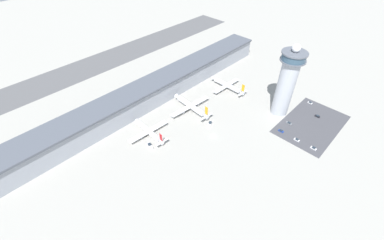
{
  "coord_description": "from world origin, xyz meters",
  "views": [
    {
      "loc": [
        -113.48,
        -86.4,
        138.61
      ],
      "look_at": [
        -5.29,
        17.94,
        9.42
      ],
      "focal_mm": 24.0,
      "sensor_mm": 36.0,
      "label": 1
    }
  ],
  "objects_px": {
    "service_truck_fuel": "(150,146)",
    "car_navy_sedan": "(289,123)",
    "car_grey_coupe": "(314,148)",
    "car_white_wagon": "(310,103)",
    "airplane_gate_charlie": "(227,85)",
    "car_black_suv": "(317,116)",
    "control_tower": "(287,82)",
    "car_blue_compact": "(297,140)",
    "car_silver_sedan": "(281,131)",
    "airplane_gate_alpha": "(149,131)",
    "service_truck_catering": "(210,124)",
    "airplane_gate_bravo": "(191,106)"
  },
  "relations": [
    {
      "from": "service_truck_fuel",
      "to": "car_blue_compact",
      "type": "xyz_separation_m",
      "value": [
        81.65,
        -74.91,
        -0.39
      ]
    },
    {
      "from": "car_grey_coupe",
      "to": "airplane_gate_charlie",
      "type": "bearing_deg",
      "value": 79.14
    },
    {
      "from": "control_tower",
      "to": "airplane_gate_charlie",
      "type": "bearing_deg",
      "value": 92.95
    },
    {
      "from": "car_grey_coupe",
      "to": "airplane_gate_bravo",
      "type": "bearing_deg",
      "value": 107.23
    },
    {
      "from": "control_tower",
      "to": "service_truck_catering",
      "type": "height_order",
      "value": "control_tower"
    },
    {
      "from": "car_grey_coupe",
      "to": "car_blue_compact",
      "type": "bearing_deg",
      "value": 91.56
    },
    {
      "from": "airplane_gate_charlie",
      "to": "car_black_suv",
      "type": "xyz_separation_m",
      "value": [
        19.6,
        -80.91,
        -3.37
      ]
    },
    {
      "from": "car_silver_sedan",
      "to": "car_white_wagon",
      "type": "distance_m",
      "value": 51.51
    },
    {
      "from": "airplane_gate_bravo",
      "to": "car_blue_compact",
      "type": "xyz_separation_m",
      "value": [
        29.53,
        -83.41,
        -4.11
      ]
    },
    {
      "from": "car_black_suv",
      "to": "car_white_wagon",
      "type": "bearing_deg",
      "value": 42.56
    },
    {
      "from": "airplane_gate_charlie",
      "to": "car_white_wagon",
      "type": "height_order",
      "value": "airplane_gate_charlie"
    },
    {
      "from": "service_truck_fuel",
      "to": "car_silver_sedan",
      "type": "bearing_deg",
      "value": -36.75
    },
    {
      "from": "car_blue_compact",
      "to": "car_white_wagon",
      "type": "bearing_deg",
      "value": 14.49
    },
    {
      "from": "service_truck_fuel",
      "to": "car_navy_sedan",
      "type": "height_order",
      "value": "service_truck_fuel"
    },
    {
      "from": "service_truck_catering",
      "to": "car_navy_sedan",
      "type": "distance_m",
      "value": 64.57
    },
    {
      "from": "airplane_gate_bravo",
      "to": "car_grey_coupe",
      "type": "distance_m",
      "value": 100.96
    },
    {
      "from": "control_tower",
      "to": "car_black_suv",
      "type": "relative_size",
      "value": 14.95
    },
    {
      "from": "airplane_gate_alpha",
      "to": "car_white_wagon",
      "type": "height_order",
      "value": "airplane_gate_alpha"
    },
    {
      "from": "car_grey_coupe",
      "to": "service_truck_catering",
      "type": "bearing_deg",
      "value": 114.66
    },
    {
      "from": "service_truck_fuel",
      "to": "car_white_wagon",
      "type": "bearing_deg",
      "value": -24.69
    },
    {
      "from": "airplane_gate_alpha",
      "to": "service_truck_catering",
      "type": "relative_size",
      "value": 4.15
    },
    {
      "from": "control_tower",
      "to": "airplane_gate_bravo",
      "type": "relative_size",
      "value": 1.5
    },
    {
      "from": "airplane_gate_alpha",
      "to": "car_grey_coupe",
      "type": "bearing_deg",
      "value": -52.77
    },
    {
      "from": "car_black_suv",
      "to": "car_grey_coupe",
      "type": "bearing_deg",
      "value": -160.21
    },
    {
      "from": "control_tower",
      "to": "service_truck_catering",
      "type": "distance_m",
      "value": 68.91
    },
    {
      "from": "control_tower",
      "to": "car_navy_sedan",
      "type": "height_order",
      "value": "control_tower"
    },
    {
      "from": "airplane_gate_alpha",
      "to": "airplane_gate_bravo",
      "type": "height_order",
      "value": "airplane_gate_bravo"
    },
    {
      "from": "airplane_gate_bravo",
      "to": "service_truck_fuel",
      "type": "height_order",
      "value": "airplane_gate_bravo"
    },
    {
      "from": "control_tower",
      "to": "car_white_wagon",
      "type": "bearing_deg",
      "value": -24.57
    },
    {
      "from": "airplane_gate_alpha",
      "to": "service_truck_catering",
      "type": "bearing_deg",
      "value": -32.24
    },
    {
      "from": "airplane_gate_alpha",
      "to": "car_black_suv",
      "type": "xyz_separation_m",
      "value": [
        112.17,
        -84.38,
        -3.39
      ]
    },
    {
      "from": "car_blue_compact",
      "to": "control_tower",
      "type": "bearing_deg",
      "value": 52.3
    },
    {
      "from": "car_navy_sedan",
      "to": "car_grey_coupe",
      "type": "bearing_deg",
      "value": -116.27
    },
    {
      "from": "control_tower",
      "to": "airplane_gate_alpha",
      "type": "height_order",
      "value": "control_tower"
    },
    {
      "from": "airplane_gate_charlie",
      "to": "car_navy_sedan",
      "type": "bearing_deg",
      "value": -94.24
    },
    {
      "from": "car_blue_compact",
      "to": "car_grey_coupe",
      "type": "bearing_deg",
      "value": -88.44
    },
    {
      "from": "car_black_suv",
      "to": "car_blue_compact",
      "type": "xyz_separation_m",
      "value": [
        -38.08,
        -0.64,
        -0.05
      ]
    },
    {
      "from": "control_tower",
      "to": "airplane_gate_bravo",
      "type": "height_order",
      "value": "control_tower"
    },
    {
      "from": "car_silver_sedan",
      "to": "car_blue_compact",
      "type": "bearing_deg",
      "value": -92.18
    },
    {
      "from": "airplane_gate_bravo",
      "to": "car_grey_coupe",
      "type": "bearing_deg",
      "value": -72.77
    },
    {
      "from": "car_black_suv",
      "to": "car_white_wagon",
      "type": "xyz_separation_m",
      "value": [
        13.95,
        12.81,
        -0.04
      ]
    },
    {
      "from": "car_silver_sedan",
      "to": "car_navy_sedan",
      "type": "xyz_separation_m",
      "value": [
        12.92,
        0.02,
        -0.1
      ]
    },
    {
      "from": "control_tower",
      "to": "service_truck_catering",
      "type": "relative_size",
      "value": 7.4
    },
    {
      "from": "service_truck_fuel",
      "to": "car_silver_sedan",
      "type": "distance_m",
      "value": 102.54
    },
    {
      "from": "airplane_gate_charlie",
      "to": "service_truck_catering",
      "type": "relative_size",
      "value": 4.62
    },
    {
      "from": "airplane_gate_charlie",
      "to": "service_truck_catering",
      "type": "height_order",
      "value": "airplane_gate_charlie"
    },
    {
      "from": "car_grey_coupe",
      "to": "car_white_wagon",
      "type": "bearing_deg",
      "value": 27.04
    },
    {
      "from": "airplane_gate_charlie",
      "to": "car_black_suv",
      "type": "distance_m",
      "value": 83.32
    },
    {
      "from": "car_silver_sedan",
      "to": "car_white_wagon",
      "type": "xyz_separation_m",
      "value": [
        51.51,
        -0.12,
        -0.05
      ]
    },
    {
      "from": "service_truck_fuel",
      "to": "car_white_wagon",
      "type": "distance_m",
      "value": 147.13
    }
  ]
}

